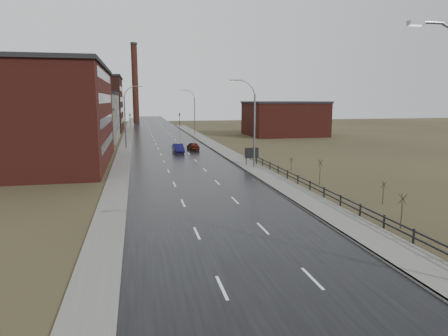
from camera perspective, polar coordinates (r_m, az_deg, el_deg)
name	(u,v)px	position (r m, az deg, el deg)	size (l,w,h in m)	color
ground	(301,330)	(16.98, 10.94, -21.74)	(320.00, 320.00, 0.00)	#2D2819
road	(171,148)	(74.01, -7.62, 2.79)	(14.00, 300.00, 0.06)	black
sidewalk_right	(255,169)	(51.14, 4.41, -0.16)	(3.20, 180.00, 0.18)	#595651
curb_right	(243,170)	(50.73, 2.76, -0.22)	(0.16, 180.00, 0.18)	slate
sidewalk_left	(125,149)	(73.80, -13.98, 2.59)	(2.40, 260.00, 0.12)	#595651
warehouse_near	(21,116)	(60.19, -26.97, 6.70)	(22.44, 28.56, 13.50)	#471914
warehouse_mid	(79,117)	(92.10, -19.97, 6.90)	(16.32, 20.40, 10.50)	slate
warehouse_far	(75,104)	(122.44, -20.55, 8.59)	(26.52, 24.48, 15.50)	#331611
building_right	(284,118)	(102.01, 8.58, 7.02)	(18.36, 16.32, 8.50)	#471914
smokestack	(135,83)	(163.38, -12.59, 11.80)	(2.70, 2.70, 30.70)	#331611
streetlight_right_mid	(252,124)	(51.40, 4.06, 6.35)	(3.36, 0.28, 11.35)	slate
streetlight_left	(127,117)	(75.32, -13.74, 7.15)	(3.36, 0.28, 11.35)	slate
streetlight_right_far	(193,112)	(104.29, -4.39, 8.03)	(3.36, 0.28, 11.35)	slate
guardrail	(328,193)	(36.40, 14.59, -3.48)	(0.10, 53.05, 1.10)	black
shrub_c	(402,210)	(30.27, 24.07, -5.51)	(0.58, 0.62, 2.47)	#382D23
shrub_d	(383,192)	(36.73, 21.80, -3.19)	(0.48, 0.50, 1.99)	#382D23
shrub_e	(320,171)	(43.23, 13.55, -0.41)	(0.63, 0.67, 2.69)	#382D23
shrub_f	(291,164)	(50.94, 9.58, 0.59)	(0.40, 0.42, 1.65)	#382D23
billboard	(252,154)	(54.08, 3.96, 2.07)	(1.93, 0.17, 2.46)	black
traffic_light_left	(130,113)	(133.32, -13.31, 7.62)	(0.58, 2.73, 5.30)	black
traffic_light_right	(179,113)	(134.04, -6.39, 7.83)	(0.58, 2.73, 5.30)	black
car_near	(178,149)	(67.48, -6.57, 2.77)	(1.61, 4.63, 1.52)	#0E0B39
car_far	(193,146)	(70.93, -4.43, 3.10)	(1.69, 4.19, 1.43)	#46150B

